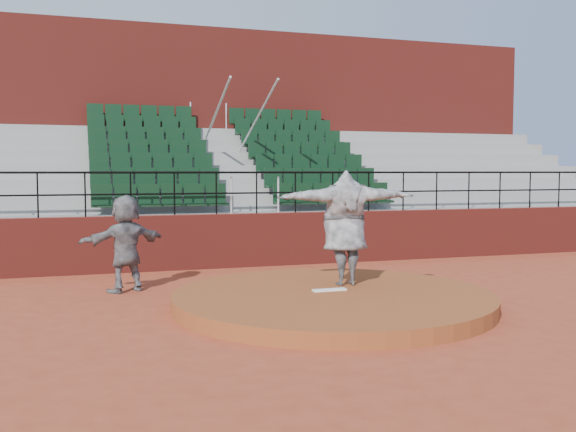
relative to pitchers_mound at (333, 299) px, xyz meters
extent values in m
plane|color=#9D3D23|center=(0.00, 0.00, -0.12)|extent=(90.00, 90.00, 0.00)
cylinder|color=brown|center=(0.00, 0.00, 0.00)|extent=(5.50, 5.50, 0.25)
cube|color=white|center=(0.00, 0.15, 0.14)|extent=(0.60, 0.15, 0.03)
cube|color=maroon|center=(0.00, 5.00, 0.53)|extent=(24.00, 0.30, 1.30)
cylinder|color=black|center=(0.00, 5.00, 2.17)|extent=(24.00, 0.05, 0.05)
cylinder|color=black|center=(0.00, 5.00, 1.68)|extent=(24.00, 0.04, 0.04)
cylinder|color=black|center=(-5.00, 5.00, 1.67)|extent=(0.04, 0.04, 1.00)
cylinder|color=black|center=(-4.00, 5.00, 1.67)|extent=(0.04, 0.04, 1.00)
cylinder|color=black|center=(-3.00, 5.00, 1.67)|extent=(0.04, 0.04, 1.00)
cylinder|color=black|center=(-2.00, 5.00, 1.67)|extent=(0.04, 0.04, 1.00)
cylinder|color=black|center=(-1.00, 5.00, 1.67)|extent=(0.04, 0.04, 1.00)
cylinder|color=black|center=(0.00, 5.00, 1.67)|extent=(0.04, 0.04, 1.00)
cylinder|color=black|center=(1.00, 5.00, 1.67)|extent=(0.04, 0.04, 1.00)
cylinder|color=black|center=(2.00, 5.00, 1.67)|extent=(0.04, 0.04, 1.00)
cylinder|color=black|center=(3.00, 5.00, 1.67)|extent=(0.04, 0.04, 1.00)
cylinder|color=black|center=(4.00, 5.00, 1.67)|extent=(0.04, 0.04, 1.00)
cylinder|color=black|center=(5.00, 5.00, 1.67)|extent=(0.04, 0.04, 1.00)
cylinder|color=black|center=(6.00, 5.00, 1.67)|extent=(0.04, 0.04, 1.00)
cylinder|color=black|center=(7.00, 5.00, 1.67)|extent=(0.04, 0.04, 1.00)
cylinder|color=black|center=(8.00, 5.00, 1.67)|extent=(0.04, 0.04, 1.00)
cylinder|color=black|center=(9.00, 5.00, 1.67)|extent=(0.04, 0.04, 1.00)
cube|color=gray|center=(0.00, 5.58, 0.53)|extent=(24.00, 0.85, 1.30)
cube|color=black|center=(-2.25, 5.59, 1.54)|extent=(3.30, 0.48, 0.72)
cube|color=black|center=(2.25, 5.59, 1.54)|extent=(3.30, 0.48, 0.72)
cube|color=gray|center=(0.00, 6.43, 0.73)|extent=(24.00, 0.85, 1.70)
cube|color=black|center=(-2.25, 6.44, 1.94)|extent=(3.30, 0.48, 0.72)
cube|color=black|center=(2.25, 6.44, 1.94)|extent=(3.30, 0.48, 0.72)
cube|color=gray|center=(0.00, 7.28, 0.93)|extent=(24.00, 0.85, 2.10)
cube|color=black|center=(-2.25, 7.29, 2.33)|extent=(3.30, 0.48, 0.72)
cube|color=black|center=(2.25, 7.29, 2.33)|extent=(3.30, 0.48, 0.72)
cube|color=gray|center=(0.00, 8.12, 1.12)|extent=(24.00, 0.85, 2.50)
cube|color=black|center=(-2.25, 8.13, 2.73)|extent=(3.30, 0.48, 0.72)
cube|color=black|center=(2.25, 8.13, 2.73)|extent=(3.30, 0.48, 0.72)
cube|color=gray|center=(0.00, 8.97, 1.33)|extent=(24.00, 0.85, 2.90)
cube|color=black|center=(-2.25, 8.98, 3.14)|extent=(3.30, 0.48, 0.72)
cube|color=black|center=(2.25, 8.98, 3.14)|extent=(3.30, 0.48, 0.72)
cube|color=gray|center=(0.00, 9.82, 1.52)|extent=(24.00, 0.85, 3.30)
cube|color=black|center=(-2.25, 9.83, 3.53)|extent=(3.30, 0.48, 0.72)
cube|color=black|center=(2.25, 9.83, 3.53)|extent=(3.30, 0.48, 0.72)
cube|color=gray|center=(0.00, 10.68, 1.73)|extent=(24.00, 0.85, 3.70)
cube|color=black|center=(-2.25, 10.69, 3.94)|extent=(3.30, 0.48, 0.72)
cube|color=black|center=(2.25, 10.69, 3.94)|extent=(3.30, 0.48, 0.72)
cylinder|color=silver|center=(-0.60, 8.12, 3.28)|extent=(0.06, 5.97, 2.46)
cylinder|color=silver|center=(0.60, 8.12, 3.28)|extent=(0.06, 5.97, 2.46)
cube|color=maroon|center=(0.00, 12.60, 3.43)|extent=(24.00, 3.00, 7.10)
imported|color=black|center=(0.49, 0.62, 1.17)|extent=(2.62, 0.86, 2.10)
imported|color=black|center=(-3.29, 2.54, 0.82)|extent=(1.82, 1.22, 1.88)
camera|label=1|loc=(-4.08, -10.14, 2.20)|focal=40.00mm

